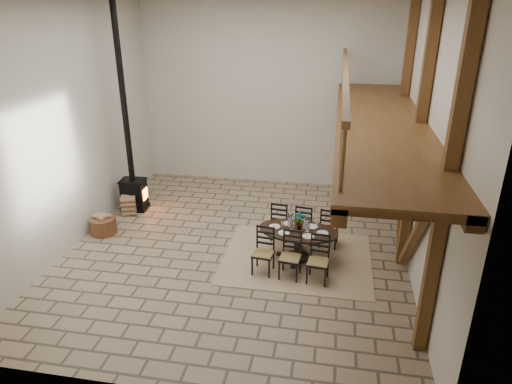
% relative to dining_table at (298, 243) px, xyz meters
% --- Properties ---
extents(ground, '(8.00, 8.00, 0.00)m').
position_rel_dining_table_xyz_m(ground, '(-1.30, 0.23, -0.36)').
color(ground, gray).
rests_on(ground, ground).
extents(room_shell, '(7.02, 8.02, 5.01)m').
position_rel_dining_table_xyz_m(room_shell, '(-0.11, 0.23, 2.65)').
color(room_shell, beige).
rests_on(room_shell, ground).
extents(rug, '(3.00, 2.50, 0.02)m').
position_rel_dining_table_xyz_m(rug, '(-0.00, -0.00, -0.35)').
color(rug, tan).
rests_on(rug, ground).
extents(dining_table, '(1.71, 1.94, 1.04)m').
position_rel_dining_table_xyz_m(dining_table, '(0.00, 0.00, 0.00)').
color(dining_table, black).
rests_on(dining_table, ground).
extents(wood_stove, '(0.64, 0.51, 5.00)m').
position_rel_dining_table_xyz_m(wood_stove, '(-4.29, 1.70, 0.78)').
color(wood_stove, black).
rests_on(wood_stove, ground).
extents(log_basket, '(0.58, 0.58, 0.48)m').
position_rel_dining_table_xyz_m(log_basket, '(-4.45, 0.33, -0.16)').
color(log_basket, brown).
rests_on(log_basket, ground).
extents(log_stack, '(0.45, 0.45, 0.47)m').
position_rel_dining_table_xyz_m(log_stack, '(-4.31, 1.40, -0.13)').
color(log_stack, '#A67D5C').
rests_on(log_stack, ground).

